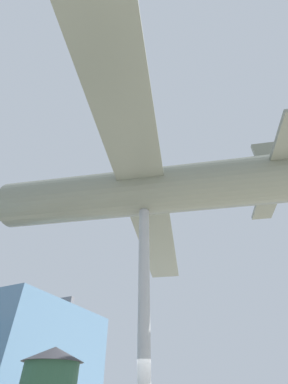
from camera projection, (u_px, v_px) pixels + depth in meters
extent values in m
cube|color=slate|center=(11.00, 363.00, 19.40)|extent=(10.60, 10.12, 7.29)
cube|color=slate|center=(26.00, 307.00, 21.87)|extent=(0.36, 9.61, 0.60)
cylinder|color=#999EA3|center=(144.00, 308.00, 8.80)|extent=(0.42, 0.42, 8.00)
cylinder|color=slate|center=(144.00, 192.00, 11.99)|extent=(5.54, 13.60, 2.18)
cube|color=slate|center=(144.00, 192.00, 11.99)|extent=(21.21, 7.44, 0.18)
cube|color=slate|center=(276.00, 176.00, 11.35)|extent=(6.87, 2.71, 0.18)
cube|color=slate|center=(269.00, 159.00, 12.03)|extent=(0.45, 1.11, 2.05)
cone|color=slate|center=(2.00, 206.00, 12.89)|extent=(2.06, 1.48, 1.86)
cone|color=#2D2D33|center=(54.00, 354.00, 4.83)|extent=(1.14, 1.14, 0.25)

